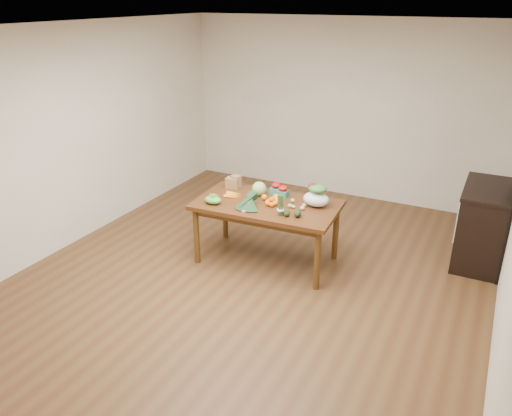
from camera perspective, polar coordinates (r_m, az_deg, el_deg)
The scene contains 26 objects.
floor at distance 5.74m, azimuth -0.35°, elevation -8.02°, with size 6.00×6.00×0.00m, color brown.
ceiling at distance 4.91m, azimuth -0.43°, elevation 20.00°, with size 5.00×6.00×0.02m, color white.
room_walls at distance 5.17m, azimuth -0.38°, elevation 4.88°, with size 5.02×6.02×2.70m.
dining_table at distance 5.93m, azimuth 1.23°, elevation -2.78°, with size 1.64×0.91×0.75m, color #4F2812.
cabinet at distance 6.48m, azimuth 24.40°, elevation -1.74°, with size 0.52×1.02×0.94m, color black.
dish_towel at distance 6.26m, azimuth 22.04°, elevation -1.39°, with size 0.02×0.28×0.45m, color white.
paper_bag at distance 6.23m, azimuth -2.68°, elevation 3.03°, with size 0.22×0.18×0.16m, color brown, non-canonical shape.
cabbage at distance 5.97m, azimuth 0.36°, elevation 2.22°, with size 0.17×0.17×0.17m, color #A4DC7F.
strawberry_basket_a at distance 6.04m, azimuth 2.30°, elevation 2.15°, with size 0.12×0.12×0.11m, color red, non-canonical shape.
strawberry_basket_b at distance 5.96m, azimuth 3.11°, elevation 1.82°, with size 0.12×0.12×0.11m, color red, non-canonical shape.
orange_a at distance 5.85m, azimuth 0.95°, elevation 1.24°, with size 0.07×0.07×0.07m, color #FF630F.
orange_b at distance 5.82m, azimuth 2.34°, elevation 1.20°, with size 0.09×0.09×0.09m, color orange.
orange_c at distance 5.78m, azimuth 2.39°, elevation 0.92°, with size 0.07×0.07×0.07m, color #E1590D.
mandarin_cluster at distance 5.72m, azimuth 1.79°, elevation 0.84°, with size 0.18×0.18×0.09m, color orange, non-canonical shape.
carrots at distance 5.98m, azimuth -2.60°, elevation 1.50°, with size 0.22×0.19×0.03m, color orange, non-canonical shape.
snap_pea_bag at distance 5.77m, azimuth -4.95°, elevation 0.94°, with size 0.21×0.15×0.09m, color #62B73E.
kale_bunch at distance 5.59m, azimuth -0.99°, elevation 0.64°, with size 0.32×0.40×0.16m, color black, non-canonical shape.
asparagus_bundle at distance 5.42m, azimuth 2.83°, elevation 0.38°, with size 0.08×0.08×0.25m, color #457435, non-canonical shape.
potato_a at distance 5.66m, azimuth 3.91°, elevation 0.25°, with size 0.06×0.05×0.05m, color tan.
potato_b at distance 5.65m, azimuth 4.30°, elevation 0.14°, with size 0.05×0.04×0.04m, color #D5C87B.
potato_c at distance 5.69m, azimuth 5.51°, elevation 0.31°, with size 0.05×0.05×0.04m, color #D2B379.
potato_d at distance 5.80m, azimuth 4.19°, elevation 0.86°, with size 0.05×0.05×0.05m, color tan.
potato_e at distance 5.61m, azimuth 5.31°, elevation -0.01°, with size 0.06×0.05×0.05m, color tan.
avocado_a at distance 5.44m, azimuth 3.55°, elevation -0.60°, with size 0.07×0.10×0.07m, color black.
avocado_b at distance 5.43m, azimuth 4.77°, elevation -0.62°, with size 0.08×0.12×0.08m, color black.
salad_bag at distance 5.70m, azimuth 6.89°, elevation 1.31°, with size 0.30×0.23×0.23m, color white, non-canonical shape.
Camera 1 is at (2.25, -4.36, 2.98)m, focal length 35.00 mm.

